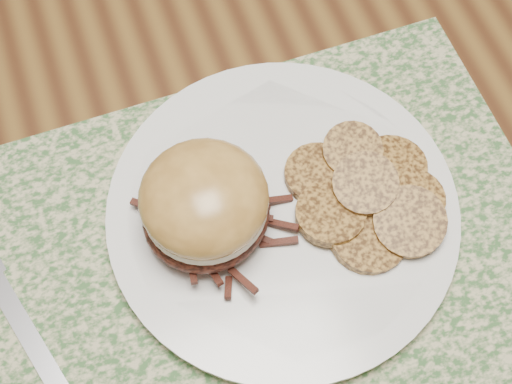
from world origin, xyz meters
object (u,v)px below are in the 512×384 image
Objects in this scene: dining_table at (81,337)px; fork at (16,314)px; dinner_plate at (283,212)px; pork_sandwich at (205,205)px.

fork reaches higher than dining_table.
dining_table is 0.21m from dinner_plate.
fork is at bearing 163.09° from pork_sandwich.
dinner_plate is 1.50× the size of fork.
pork_sandwich reaches higher than dining_table.
dinner_plate reaches higher than fork.
pork_sandwich reaches higher than dinner_plate.
pork_sandwich is (-0.06, 0.01, 0.04)m from dinner_plate.
fork is (-0.22, -0.01, -0.01)m from dinner_plate.
pork_sandwich reaches higher than fork.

